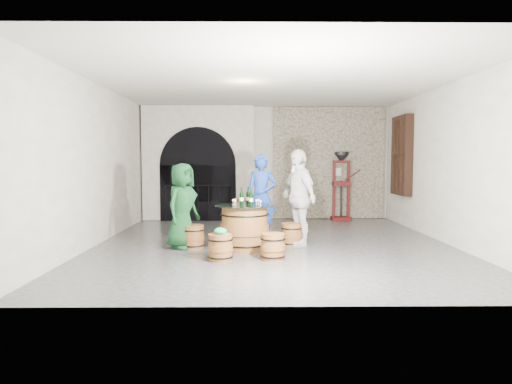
{
  "coord_description": "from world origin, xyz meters",
  "views": [
    {
      "loc": [
        -0.43,
        -9.13,
        1.68
      ],
      "look_at": [
        -0.33,
        -0.09,
        1.05
      ],
      "focal_mm": 32.0,
      "sensor_mm": 36.0,
      "label": 1
    }
  ],
  "objects_px": {
    "person_white": "(298,198)",
    "wine_bottle_left": "(242,198)",
    "barrel_stool_right": "(292,235)",
    "corking_press": "(341,181)",
    "barrel_table": "(245,228)",
    "wine_bottle_right": "(248,197)",
    "barrel_stool_left": "(193,237)",
    "wine_bottle_center": "(251,198)",
    "person_green": "(182,206)",
    "side_barrel": "(241,211)",
    "barrel_stool_near_right": "(273,247)",
    "person_blue": "(261,197)",
    "barrel_stool_far": "(258,230)",
    "barrel_stool_near_left": "(220,247)"
  },
  "relations": [
    {
      "from": "barrel_stool_right",
      "to": "side_barrel",
      "type": "distance_m",
      "value": 3.63
    },
    {
      "from": "barrel_table",
      "to": "wine_bottle_right",
      "type": "distance_m",
      "value": 0.6
    },
    {
      "from": "person_green",
      "to": "corking_press",
      "type": "bearing_deg",
      "value": -15.53
    },
    {
      "from": "barrel_stool_left",
      "to": "barrel_stool_far",
      "type": "bearing_deg",
      "value": 32.82
    },
    {
      "from": "wine_bottle_right",
      "to": "person_white",
      "type": "bearing_deg",
      "value": 12.19
    },
    {
      "from": "barrel_stool_near_right",
      "to": "wine_bottle_left",
      "type": "xyz_separation_m",
      "value": [
        -0.55,
        0.95,
        0.76
      ]
    },
    {
      "from": "barrel_stool_near_right",
      "to": "corking_press",
      "type": "distance_m",
      "value": 5.55
    },
    {
      "from": "person_blue",
      "to": "corking_press",
      "type": "height_order",
      "value": "corking_press"
    },
    {
      "from": "barrel_stool_right",
      "to": "wine_bottle_center",
      "type": "distance_m",
      "value": 1.18
    },
    {
      "from": "barrel_table",
      "to": "side_barrel",
      "type": "xyz_separation_m",
      "value": [
        -0.15,
        3.83,
        -0.11
      ]
    },
    {
      "from": "barrel_stool_near_left",
      "to": "person_white",
      "type": "bearing_deg",
      "value": 42.62
    },
    {
      "from": "barrel_stool_near_right",
      "to": "barrel_stool_left",
      "type": "bearing_deg",
      "value": 145.63
    },
    {
      "from": "person_green",
      "to": "person_white",
      "type": "xyz_separation_m",
      "value": [
        2.23,
        0.25,
        0.14
      ]
    },
    {
      "from": "barrel_stool_far",
      "to": "barrel_stool_near_right",
      "type": "distance_m",
      "value": 1.82
    },
    {
      "from": "barrel_stool_left",
      "to": "barrel_stool_near_left",
      "type": "distance_m",
      "value": 1.2
    },
    {
      "from": "barrel_stool_right",
      "to": "person_green",
      "type": "relative_size",
      "value": 0.28
    },
    {
      "from": "person_white",
      "to": "barrel_table",
      "type": "bearing_deg",
      "value": -92.6
    },
    {
      "from": "barrel_stool_near_left",
      "to": "side_barrel",
      "type": "height_order",
      "value": "side_barrel"
    },
    {
      "from": "barrel_stool_right",
      "to": "person_green",
      "type": "xyz_separation_m",
      "value": [
        -2.1,
        -0.19,
        0.59
      ]
    },
    {
      "from": "barrel_table",
      "to": "barrel_stool_right",
      "type": "relative_size",
      "value": 2.46
    },
    {
      "from": "barrel_table",
      "to": "wine_bottle_left",
      "type": "xyz_separation_m",
      "value": [
        -0.06,
        0.09,
        0.56
      ]
    },
    {
      "from": "barrel_stool_right",
      "to": "corking_press",
      "type": "distance_m",
      "value": 4.27
    },
    {
      "from": "person_blue",
      "to": "wine_bottle_left",
      "type": "height_order",
      "value": "person_blue"
    },
    {
      "from": "person_white",
      "to": "wine_bottle_left",
      "type": "relative_size",
      "value": 5.84
    },
    {
      "from": "barrel_table",
      "to": "person_white",
      "type": "relative_size",
      "value": 0.58
    },
    {
      "from": "person_blue",
      "to": "barrel_stool_far",
      "type": "bearing_deg",
      "value": -90.43
    },
    {
      "from": "wine_bottle_left",
      "to": "wine_bottle_right",
      "type": "distance_m",
      "value": 0.17
    },
    {
      "from": "wine_bottle_center",
      "to": "person_green",
      "type": "bearing_deg",
      "value": 169.8
    },
    {
      "from": "barrel_stool_left",
      "to": "wine_bottle_center",
      "type": "distance_m",
      "value": 1.35
    },
    {
      "from": "barrel_table",
      "to": "barrel_stool_left",
      "type": "relative_size",
      "value": 2.46
    },
    {
      "from": "corking_press",
      "to": "barrel_stool_right",
      "type": "bearing_deg",
      "value": -115.43
    },
    {
      "from": "barrel_stool_near_right",
      "to": "corking_press",
      "type": "height_order",
      "value": "corking_press"
    },
    {
      "from": "barrel_stool_far",
      "to": "wine_bottle_right",
      "type": "distance_m",
      "value": 1.08
    },
    {
      "from": "barrel_stool_near_right",
      "to": "barrel_stool_right",
      "type": "bearing_deg",
      "value": 70.75
    },
    {
      "from": "wine_bottle_center",
      "to": "side_barrel",
      "type": "bearing_deg",
      "value": 93.93
    },
    {
      "from": "barrel_stool_near_right",
      "to": "wine_bottle_right",
      "type": "height_order",
      "value": "wine_bottle_right"
    },
    {
      "from": "person_white",
      "to": "wine_bottle_left",
      "type": "xyz_separation_m",
      "value": [
        -1.11,
        -0.33,
        0.03
      ]
    },
    {
      "from": "person_white",
      "to": "wine_bottle_center",
      "type": "relative_size",
      "value": 5.84
    },
    {
      "from": "side_barrel",
      "to": "barrel_stool_far",
      "type": "bearing_deg",
      "value": -81.75
    },
    {
      "from": "barrel_stool_right",
      "to": "person_green",
      "type": "height_order",
      "value": "person_green"
    },
    {
      "from": "corking_press",
      "to": "person_white",
      "type": "bearing_deg",
      "value": -114.05
    },
    {
      "from": "person_green",
      "to": "wine_bottle_center",
      "type": "height_order",
      "value": "person_green"
    },
    {
      "from": "barrel_table",
      "to": "person_blue",
      "type": "height_order",
      "value": "person_blue"
    },
    {
      "from": "side_barrel",
      "to": "wine_bottle_center",
      "type": "bearing_deg",
      "value": -86.07
    },
    {
      "from": "wine_bottle_center",
      "to": "person_white",
      "type": "bearing_deg",
      "value": 27.42
    },
    {
      "from": "barrel_stool_near_left",
      "to": "corking_press",
      "type": "distance_m",
      "value": 5.99
    },
    {
      "from": "barrel_stool_far",
      "to": "person_green",
      "type": "bearing_deg",
      "value": -151.98
    },
    {
      "from": "barrel_stool_right",
      "to": "barrel_stool_near_right",
      "type": "height_order",
      "value": "same"
    },
    {
      "from": "person_green",
      "to": "side_barrel",
      "type": "height_order",
      "value": "person_green"
    },
    {
      "from": "barrel_stool_far",
      "to": "person_green",
      "type": "height_order",
      "value": "person_green"
    }
  ]
}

